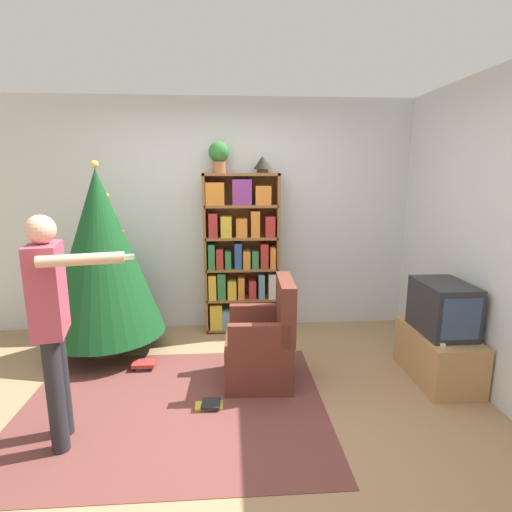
{
  "coord_description": "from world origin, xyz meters",
  "views": [
    {
      "loc": [
        0.08,
        -2.71,
        1.79
      ],
      "look_at": [
        0.32,
        0.82,
        1.05
      ],
      "focal_mm": 28.0,
      "sensor_mm": 36.0,
      "label": 1
    }
  ],
  "objects_px": {
    "standing_person": "(52,314)",
    "table_lamp": "(262,163)",
    "bookshelf": "(240,257)",
    "christmas_tree": "(102,254)",
    "potted_plant": "(219,155)",
    "armchair": "(263,346)",
    "television": "(443,308)"
  },
  "relations": [
    {
      "from": "christmas_tree",
      "to": "table_lamp",
      "type": "xyz_separation_m",
      "value": [
        1.6,
        0.51,
        0.87
      ]
    },
    {
      "from": "armchair",
      "to": "television",
      "type": "bearing_deg",
      "value": 89.9
    },
    {
      "from": "television",
      "to": "potted_plant",
      "type": "bearing_deg",
      "value": 146.73
    },
    {
      "from": "standing_person",
      "to": "potted_plant",
      "type": "bearing_deg",
      "value": 138.97
    },
    {
      "from": "standing_person",
      "to": "table_lamp",
      "type": "height_order",
      "value": "table_lamp"
    },
    {
      "from": "television",
      "to": "potted_plant",
      "type": "height_order",
      "value": "potted_plant"
    },
    {
      "from": "standing_person",
      "to": "potted_plant",
      "type": "relative_size",
      "value": 4.7
    },
    {
      "from": "bookshelf",
      "to": "armchair",
      "type": "height_order",
      "value": "bookshelf"
    },
    {
      "from": "bookshelf",
      "to": "potted_plant",
      "type": "xyz_separation_m",
      "value": [
        -0.22,
        0.01,
        1.12
      ]
    },
    {
      "from": "christmas_tree",
      "to": "standing_person",
      "type": "xyz_separation_m",
      "value": [
        0.1,
        -1.39,
        -0.11
      ]
    },
    {
      "from": "standing_person",
      "to": "bookshelf",
      "type": "bearing_deg",
      "value": 134.04
    },
    {
      "from": "bookshelf",
      "to": "potted_plant",
      "type": "bearing_deg",
      "value": 178.02
    },
    {
      "from": "standing_person",
      "to": "table_lamp",
      "type": "bearing_deg",
      "value": 129.27
    },
    {
      "from": "christmas_tree",
      "to": "standing_person",
      "type": "height_order",
      "value": "christmas_tree"
    },
    {
      "from": "television",
      "to": "standing_person",
      "type": "distance_m",
      "value": 3.03
    },
    {
      "from": "television",
      "to": "christmas_tree",
      "type": "xyz_separation_m",
      "value": [
        -3.05,
        0.74,
        0.36
      ]
    },
    {
      "from": "television",
      "to": "armchair",
      "type": "relative_size",
      "value": 0.61
    },
    {
      "from": "table_lamp",
      "to": "armchair",
      "type": "bearing_deg",
      "value": -94.35
    },
    {
      "from": "bookshelf",
      "to": "standing_person",
      "type": "distance_m",
      "value": 2.27
    },
    {
      "from": "christmas_tree",
      "to": "table_lamp",
      "type": "height_order",
      "value": "table_lamp"
    },
    {
      "from": "bookshelf",
      "to": "table_lamp",
      "type": "distance_m",
      "value": 1.06
    },
    {
      "from": "christmas_tree",
      "to": "bookshelf",
      "type": "bearing_deg",
      "value": 20.38
    },
    {
      "from": "christmas_tree",
      "to": "standing_person",
      "type": "distance_m",
      "value": 1.4
    },
    {
      "from": "bookshelf",
      "to": "potted_plant",
      "type": "height_order",
      "value": "potted_plant"
    },
    {
      "from": "armchair",
      "to": "bookshelf",
      "type": "bearing_deg",
      "value": -170.2
    },
    {
      "from": "christmas_tree",
      "to": "table_lamp",
      "type": "relative_size",
      "value": 9.52
    },
    {
      "from": "standing_person",
      "to": "table_lamp",
      "type": "distance_m",
      "value": 2.61
    },
    {
      "from": "bookshelf",
      "to": "christmas_tree",
      "type": "bearing_deg",
      "value": -159.62
    },
    {
      "from": "television",
      "to": "christmas_tree",
      "type": "distance_m",
      "value": 3.16
    },
    {
      "from": "potted_plant",
      "to": "television",
      "type": "bearing_deg",
      "value": -33.27
    },
    {
      "from": "television",
      "to": "standing_person",
      "type": "bearing_deg",
      "value": -167.64
    },
    {
      "from": "bookshelf",
      "to": "christmas_tree",
      "type": "relative_size",
      "value": 0.94
    }
  ]
}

